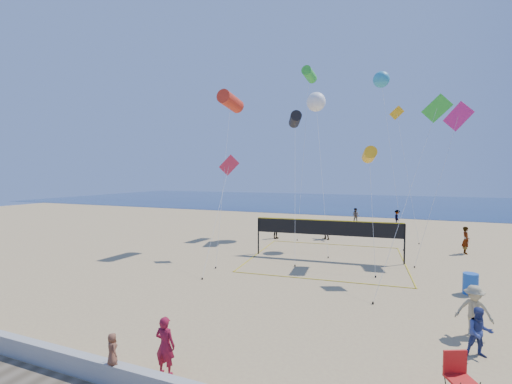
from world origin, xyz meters
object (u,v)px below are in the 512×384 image
at_px(trash_barrel, 470,284).
at_px(volleyball_net, 327,232).
at_px(woman, 165,345).
at_px(camp_chair, 458,372).

xyz_separation_m(trash_barrel, volleyball_net, (-7.51, 4.26, 1.31)).
distance_m(trash_barrel, volleyball_net, 8.73).
bearing_deg(volleyball_net, woman, -101.60).
bearing_deg(woman, volleyball_net, -100.02).
xyz_separation_m(camp_chair, volleyball_net, (-5.65, 13.04, 1.16)).
xyz_separation_m(woman, camp_chair, (7.51, 1.94, -0.18)).
bearing_deg(volleyball_net, trash_barrel, -34.05).
bearing_deg(woman, trash_barrel, -134.09).
height_order(trash_barrel, volleyball_net, volleyball_net).
height_order(woman, volleyball_net, volleyball_net).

